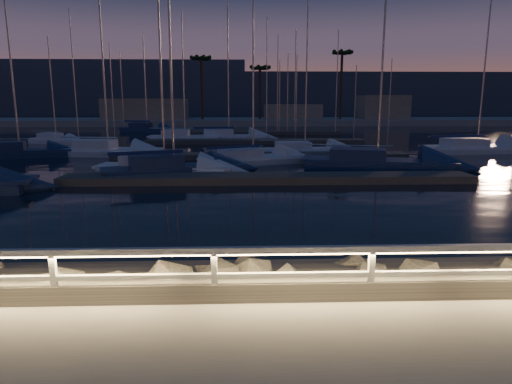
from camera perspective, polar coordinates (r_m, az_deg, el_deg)
ground at (r=9.12m, az=7.82°, el=-13.08°), size 400.00×400.00×0.00m
harbor_water at (r=39.70m, az=0.18°, el=4.64°), size 400.00×440.00×0.60m
guard_rail at (r=8.82m, az=7.52°, el=-8.52°), size 44.11×0.12×1.06m
riprap at (r=11.22m, az=11.63°, el=-10.13°), size 38.05×2.36×1.24m
floating_docks at (r=40.91m, az=0.11°, el=5.64°), size 22.00×36.00×0.40m
far_shore at (r=82.30m, az=-1.05°, el=9.07°), size 160.00×14.00×5.20m
palm_left at (r=80.68m, az=-6.88°, el=15.95°), size 3.00×3.00×11.20m
palm_center at (r=81.39m, az=0.48°, el=15.03°), size 3.00×3.00×9.70m
palm_right at (r=82.37m, az=10.71°, el=16.36°), size 3.00×3.00×12.20m
distant_hills at (r=143.35m, az=-10.49°, el=11.70°), size 230.00×37.50×18.00m
sailboat_b at (r=26.87m, az=-10.63°, el=2.91°), size 8.38×4.89×13.81m
sailboat_c at (r=27.63m, az=-11.78°, el=3.04°), size 8.27×3.45×13.62m
sailboat_d at (r=30.42m, az=14.41°, el=3.74°), size 9.97×5.25×16.25m
sailboat_e at (r=39.50m, az=-27.71°, el=4.49°), size 7.72×4.16×12.75m
sailboat_g at (r=31.30m, az=-0.69°, el=4.22°), size 7.71×5.01×12.79m
sailboat_h at (r=42.41m, az=25.61°, el=5.06°), size 9.41×3.64×15.53m
sailboat_i at (r=50.51m, az=-23.81°, el=6.02°), size 6.28×4.01×10.49m
sailboat_j at (r=38.03m, az=-18.26°, el=5.01°), size 8.44×3.62×13.94m
sailboat_k at (r=49.84m, az=-3.67°, el=6.95°), size 8.65×3.41×14.31m
sailboat_l at (r=37.19m, az=5.81°, el=5.30°), size 7.75×2.94×12.81m
sailboat_m at (r=64.64m, az=-13.61°, el=7.71°), size 7.87×4.21×12.99m
sailboat_n at (r=49.62m, az=-9.08°, el=6.81°), size 7.90×2.83×13.22m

